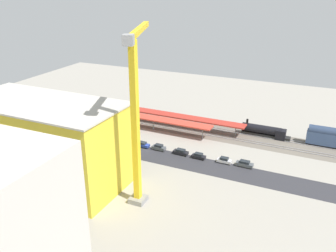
{
  "coord_description": "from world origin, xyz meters",
  "views": [
    {
      "loc": [
        -46.68,
        88.01,
        47.82
      ],
      "look_at": [
        -7.71,
        0.41,
        9.13
      ],
      "focal_mm": 38.65,
      "sensor_mm": 36.0,
      "label": 1
    }
  ],
  "objects_px": {
    "parked_car_3": "(181,152)",
    "box_truck_0": "(52,142)",
    "traffic_light": "(112,126)",
    "locomotive": "(266,132)",
    "street_tree_1": "(123,143)",
    "platform_canopy_far": "(158,113)",
    "parked_car_6": "(121,141)",
    "parked_car_4": "(159,148)",
    "parked_car_7": "(103,138)",
    "freight_coach_far": "(91,107)",
    "parked_car_1": "(224,161)",
    "construction_building": "(45,143)",
    "box_truck_1": "(37,142)",
    "parked_car_0": "(245,164)",
    "street_tree_0": "(101,139)",
    "street_tree_2": "(58,128)",
    "platform_canopy_near": "(131,115)",
    "parked_car_5": "(142,145)",
    "parked_car_2": "(199,156)",
    "tower_crane": "(136,104)",
    "street_tree_3": "(101,138)"
  },
  "relations": [
    {
      "from": "parked_car_3",
      "to": "box_truck_0",
      "type": "bearing_deg",
      "value": 17.05
    },
    {
      "from": "traffic_light",
      "to": "locomotive",
      "type": "bearing_deg",
      "value": -153.41
    },
    {
      "from": "street_tree_1",
      "to": "platform_canopy_far",
      "type": "bearing_deg",
      "value": -84.27
    },
    {
      "from": "street_tree_1",
      "to": "parked_car_6",
      "type": "bearing_deg",
      "value": -54.28
    },
    {
      "from": "street_tree_1",
      "to": "parked_car_3",
      "type": "bearing_deg",
      "value": -146.61
    },
    {
      "from": "street_tree_1",
      "to": "traffic_light",
      "type": "relative_size",
      "value": 1.01
    },
    {
      "from": "parked_car_4",
      "to": "street_tree_1",
      "type": "xyz_separation_m",
      "value": [
        6.76,
        9.32,
        4.18
      ]
    },
    {
      "from": "parked_car_7",
      "to": "street_tree_1",
      "type": "distance_m",
      "value": 16.29
    },
    {
      "from": "freight_coach_far",
      "to": "parked_car_1",
      "type": "height_order",
      "value": "freight_coach_far"
    },
    {
      "from": "parked_car_7",
      "to": "construction_building",
      "type": "distance_m",
      "value": 28.17
    },
    {
      "from": "traffic_light",
      "to": "box_truck_1",
      "type": "bearing_deg",
      "value": 37.83
    },
    {
      "from": "parked_car_0",
      "to": "parked_car_1",
      "type": "xyz_separation_m",
      "value": [
        5.73,
        0.15,
        -0.04
      ]
    },
    {
      "from": "parked_car_1",
      "to": "traffic_light",
      "type": "bearing_deg",
      "value": -1.84
    },
    {
      "from": "freight_coach_far",
      "to": "street_tree_0",
      "type": "height_order",
      "value": "street_tree_0"
    },
    {
      "from": "street_tree_2",
      "to": "traffic_light",
      "type": "relative_size",
      "value": 1.03
    },
    {
      "from": "platform_canopy_near",
      "to": "locomotive",
      "type": "relative_size",
      "value": 3.78
    },
    {
      "from": "locomotive",
      "to": "platform_canopy_near",
      "type": "bearing_deg",
      "value": 12.41
    },
    {
      "from": "locomotive",
      "to": "parked_car_3",
      "type": "bearing_deg",
      "value": 49.01
    },
    {
      "from": "parked_car_1",
      "to": "parked_car_4",
      "type": "relative_size",
      "value": 0.96
    },
    {
      "from": "parked_car_5",
      "to": "parked_car_7",
      "type": "height_order",
      "value": "parked_car_5"
    },
    {
      "from": "locomotive",
      "to": "parked_car_0",
      "type": "xyz_separation_m",
      "value": [
        1.55,
        23.4,
        -1.01
      ]
    },
    {
      "from": "platform_canopy_near",
      "to": "parked_car_2",
      "type": "height_order",
      "value": "platform_canopy_near"
    },
    {
      "from": "street_tree_1",
      "to": "street_tree_2",
      "type": "distance_m",
      "value": 24.11
    },
    {
      "from": "parked_car_4",
      "to": "parked_car_2",
      "type": "bearing_deg",
      "value": 178.02
    },
    {
      "from": "parked_car_3",
      "to": "street_tree_1",
      "type": "relative_size",
      "value": 0.62
    },
    {
      "from": "parked_car_5",
      "to": "box_truck_0",
      "type": "xyz_separation_m",
      "value": [
        24.92,
        11.6,
        1.01
      ]
    },
    {
      "from": "platform_canopy_near",
      "to": "street_tree_0",
      "type": "xyz_separation_m",
      "value": [
        -2.52,
        22.16,
        0.16
      ]
    },
    {
      "from": "street_tree_0",
      "to": "street_tree_2",
      "type": "bearing_deg",
      "value": -1.3
    },
    {
      "from": "parked_car_2",
      "to": "tower_crane",
      "type": "xyz_separation_m",
      "value": [
        6.35,
        24.24,
        22.34
      ]
    },
    {
      "from": "parked_car_0",
      "to": "street_tree_0",
      "type": "height_order",
      "value": "street_tree_0"
    },
    {
      "from": "parked_car_5",
      "to": "parked_car_0",
      "type": "bearing_deg",
      "value": -179.66
    },
    {
      "from": "box_truck_0",
      "to": "freight_coach_far",
      "type": "bearing_deg",
      "value": -77.92
    },
    {
      "from": "locomotive",
      "to": "parked_car_2",
      "type": "relative_size",
      "value": 3.82
    },
    {
      "from": "locomotive",
      "to": "street_tree_3",
      "type": "xyz_separation_m",
      "value": [
        41.84,
        32.75,
        3.39
      ]
    },
    {
      "from": "tower_crane",
      "to": "traffic_light",
      "type": "distance_m",
      "value": 39.42
    },
    {
      "from": "box_truck_0",
      "to": "parked_car_2",
      "type": "bearing_deg",
      "value": -165.5
    },
    {
      "from": "street_tree_2",
      "to": "box_truck_1",
      "type": "bearing_deg",
      "value": 47.42
    },
    {
      "from": "parked_car_6",
      "to": "platform_canopy_near",
      "type": "bearing_deg",
      "value": -73.51
    },
    {
      "from": "parked_car_3",
      "to": "parked_car_7",
      "type": "xyz_separation_m",
      "value": [
        26.97,
        0.34,
        0.0
      ]
    },
    {
      "from": "platform_canopy_far",
      "to": "box_truck_1",
      "type": "distance_m",
      "value": 42.13
    },
    {
      "from": "platform_canopy_near",
      "to": "freight_coach_far",
      "type": "distance_m",
      "value": 20.06
    },
    {
      "from": "parked_car_4",
      "to": "box_truck_1",
      "type": "bearing_deg",
      "value": 20.47
    },
    {
      "from": "street_tree_0",
      "to": "construction_building",
      "type": "bearing_deg",
      "value": 78.36
    },
    {
      "from": "platform_canopy_near",
      "to": "platform_canopy_far",
      "type": "distance_m",
      "value": 10.03
    },
    {
      "from": "locomotive",
      "to": "box_truck_0",
      "type": "relative_size",
      "value": 1.73
    },
    {
      "from": "locomotive",
      "to": "box_truck_1",
      "type": "distance_m",
      "value": 73.02
    },
    {
      "from": "parked_car_1",
      "to": "tower_crane",
      "type": "xyz_separation_m",
      "value": [
        13.83,
        24.61,
        22.33
      ]
    },
    {
      "from": "tower_crane",
      "to": "parked_car_5",
      "type": "bearing_deg",
      "value": -63.4
    },
    {
      "from": "construction_building",
      "to": "street_tree_0",
      "type": "relative_size",
      "value": 5.83
    },
    {
      "from": "platform_canopy_near",
      "to": "parked_car_1",
      "type": "relative_size",
      "value": 14.71
    }
  ]
}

